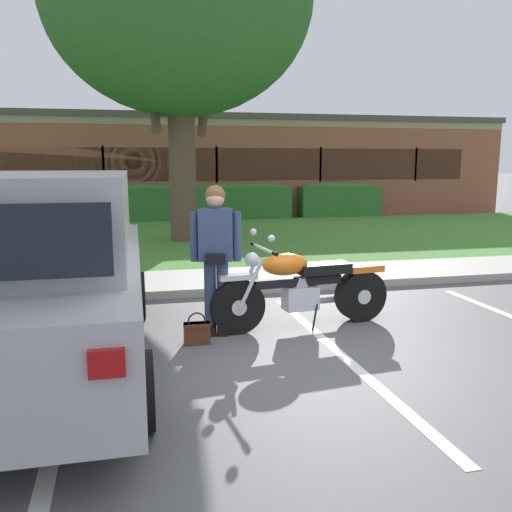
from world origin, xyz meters
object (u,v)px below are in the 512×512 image
handbag (197,331)px  hedge_right (338,199)px  hedge_center_right (242,200)px  shade_tree (178,0)px  brick_building (198,165)px  hedge_left (24,204)px  hedge_center_left (138,202)px  motorcycle (309,287)px  parked_suv_adjacent (35,271)px  rider_person (216,249)px

handbag → hedge_right: 13.87m
hedge_center_right → shade_tree: bearing=-116.7°
hedge_center_right → brick_building: 5.76m
hedge_center_right → handbag: bearing=-103.5°
hedge_left → hedge_center_left: size_ratio=0.80×
motorcycle → handbag: bearing=-165.1°
brick_building → hedge_left: bearing=-137.4°
hedge_center_right → hedge_right: size_ratio=1.14×
parked_suv_adjacent → hedge_center_left: size_ratio=1.61×
motorcycle → brick_building: (0.74, 17.52, 1.30)m
hedge_right → brick_building: brick_building is taller
parked_suv_adjacent → shade_tree: (2.07, 7.89, 4.61)m
handbag → hedge_center_left: (-0.51, 12.30, 0.51)m
rider_person → parked_suv_adjacent: 1.94m
hedge_left → brick_building: bearing=42.6°
motorcycle → hedge_center_left: (-1.89, 11.93, 0.17)m
parked_suv_adjacent → hedge_center_left: (1.03, 12.68, -0.30)m
rider_person → hedge_left: size_ratio=0.71×
rider_person → parked_suv_adjacent: parked_suv_adjacent is taller
shade_tree → hedge_left: shade_tree is taller
motorcycle → handbag: (-1.39, -0.37, -0.34)m
hedge_left → parked_suv_adjacent: bearing=-79.2°
rider_person → hedge_center_left: rider_person is taller
handbag → parked_suv_adjacent: parked_suv_adjacent is taller
rider_person → hedge_center_right: bearing=77.4°
shade_tree → hedge_center_right: size_ratio=2.52×
hedge_left → hedge_center_right: bearing=0.0°
shade_tree → hedge_center_left: 6.94m
shade_tree → brick_building: (1.59, 10.38, -3.78)m
motorcycle → hedge_center_left: 12.08m
handbag → hedge_center_right: bearing=76.5°
shade_tree → rider_person: bearing=-92.2°
motorcycle → handbag: size_ratio=6.23×
shade_tree → brick_building: shade_tree is taller
shade_tree → hedge_left: bearing=133.2°
handbag → hedge_center_right: (2.95, 12.30, 0.51)m
hedge_center_right → hedge_right: same height
hedge_left → brick_building: 8.35m
parked_suv_adjacent → shade_tree: shade_tree is taller
parked_suv_adjacent → brick_building: size_ratio=0.22×
motorcycle → hedge_center_left: hedge_center_left is taller
shade_tree → hedge_center_left: size_ratio=2.73×
hedge_center_left → brick_building: size_ratio=0.14×
hedge_left → hedge_right: size_ratio=0.84×
motorcycle → hedge_left: (-5.35, 11.93, 0.17)m
parked_suv_adjacent → hedge_center_right: 13.45m
rider_person → hedge_center_left: bearing=93.7°
motorcycle → parked_suv_adjacent: size_ratio=0.46×
parked_suv_adjacent → motorcycle: bearing=14.5°
rider_person → hedge_center_right: 12.27m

